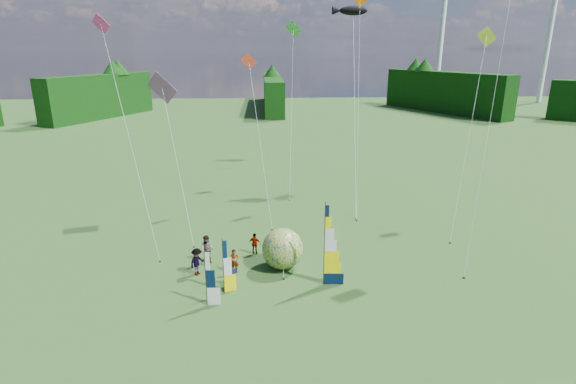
{
  "coord_description": "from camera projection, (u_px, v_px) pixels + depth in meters",
  "views": [
    {
      "loc": [
        -2.37,
        -20.71,
        13.41
      ],
      "look_at": [
        -1.0,
        4.0,
        5.5
      ],
      "focal_mm": 28.0,
      "sensor_mm": 36.0,
      "label": 1
    }
  ],
  "objects": [
    {
      "name": "turbine_left",
      "position": [
        548.0,
        42.0,
        113.38
      ],
      "size": [
        8.0,
        1.2,
        30.0
      ],
      "primitive_type": null,
      "color": "silver",
      "rests_on": "ground"
    },
    {
      "name": "small_kite_orange",
      "position": [
        359.0,
        96.0,
        37.83
      ],
      "size": [
        7.62,
        12.15,
        19.23
      ],
      "primitive_type": null,
      "rotation": [
        0.0,
        0.0,
        0.33
      ],
      "color": "#E15500",
      "rests_on": "ground"
    },
    {
      "name": "spectator_b",
      "position": [
        207.0,
        249.0,
        29.24
      ],
      "size": [
        1.02,
        0.73,
        1.89
      ],
      "primitive_type": "imported",
      "rotation": [
        0.0,
        0.0,
        -0.33
      ],
      "color": "#66594C",
      "rests_on": "ground"
    },
    {
      "name": "spectator_d",
      "position": [
        255.0,
        244.0,
        30.56
      ],
      "size": [
        0.95,
        0.61,
        1.5
      ],
      "primitive_type": "imported",
      "rotation": [
        0.0,
        0.0,
        2.83
      ],
      "color": "#66594C",
      "rests_on": "ground"
    },
    {
      "name": "side_banner_left",
      "position": [
        223.0,
        267.0,
        25.4
      ],
      "size": [
        0.9,
        0.36,
        3.24
      ],
      "primitive_type": null,
      "rotation": [
        0.0,
        0.0,
        0.29
      ],
      "color": "#FEEC00",
      "rests_on": "ground"
    },
    {
      "name": "small_kite_pink",
      "position": [
        129.0,
        134.0,
        29.5
      ],
      "size": [
        7.28,
        8.38,
        16.09
      ],
      "primitive_type": null,
      "rotation": [
        0.0,
        0.0,
        -0.21
      ],
      "color": "#F3398E",
      "rests_on": "ground"
    },
    {
      "name": "camp_chair",
      "position": [
        232.0,
        279.0,
        26.23
      ],
      "size": [
        0.68,
        0.68,
        1.09
      ],
      "primitive_type": null,
      "rotation": [
        0.0,
        0.0,
        0.08
      ],
      "color": "#131744",
      "rests_on": "ground"
    },
    {
      "name": "kite_parafoil",
      "position": [
        493.0,
        98.0,
        27.47
      ],
      "size": [
        10.92,
        12.44,
        21.09
      ],
      "primitive_type": null,
      "rotation": [
        0.0,
        0.0,
        0.35
      ],
      "color": "#B81400",
      "rests_on": "ground"
    },
    {
      "name": "feather_banner_main",
      "position": [
        324.0,
        246.0,
        26.03
      ],
      "size": [
        1.36,
        0.18,
        5.02
      ],
      "primitive_type": null,
      "rotation": [
        0.0,
        0.0,
        -0.06
      ],
      "color": "#071733",
      "rests_on": "ground"
    },
    {
      "name": "small_kite_green",
      "position": [
        292.0,
        103.0,
        43.46
      ],
      "size": [
        6.27,
        12.68,
        16.72
      ],
      "primitive_type": null,
      "rotation": [
        0.0,
        0.0,
        -0.22
      ],
      "color": "green",
      "rests_on": "ground"
    },
    {
      "name": "side_banner_far",
      "position": [
        206.0,
        279.0,
        24.14
      ],
      "size": [
        0.95,
        0.13,
        3.19
      ],
      "primitive_type": null,
      "rotation": [
        0.0,
        0.0,
        -0.04
      ],
      "color": "white",
      "rests_on": "ground"
    },
    {
      "name": "ground",
      "position": [
        311.0,
        313.0,
        23.9
      ],
      "size": [
        220.0,
        220.0,
        0.0
      ],
      "primitive_type": "plane",
      "color": "#35511F",
      "rests_on": "ground"
    },
    {
      "name": "spectator_c",
      "position": [
        197.0,
        262.0,
        27.67
      ],
      "size": [
        0.97,
        1.19,
        1.77
      ],
      "primitive_type": "imported",
      "rotation": [
        0.0,
        0.0,
        1.0
      ],
      "color": "#66594C",
      "rests_on": "ground"
    },
    {
      "name": "kite_whale",
      "position": [
        355.0,
        97.0,
        40.19
      ],
      "size": [
        5.13,
        15.8,
        18.57
      ],
      "primitive_type": null,
      "rotation": [
        0.0,
        0.0,
        0.03
      ],
      "color": "black",
      "rests_on": "ground"
    },
    {
      "name": "treeline_ring",
      "position": [
        312.0,
        244.0,
        22.69
      ],
      "size": [
        210.0,
        210.0,
        8.0
      ],
      "primitive_type": null,
      "color": "black",
      "rests_on": "ground"
    },
    {
      "name": "kite_rainbow_delta",
      "position": [
        176.0,
        148.0,
        33.64
      ],
      "size": [
        11.03,
        14.25,
        12.61
      ],
      "primitive_type": null,
      "rotation": [
        0.0,
        0.0,
        -0.32
      ],
      "color": "red",
      "rests_on": "ground"
    },
    {
      "name": "turbine_right",
      "position": [
        441.0,
        43.0,
        118.72
      ],
      "size": [
        8.0,
        1.2,
        30.0
      ],
      "primitive_type": null,
      "color": "silver",
      "rests_on": "ground"
    },
    {
      "name": "small_kite_yellow",
      "position": [
        470.0,
        126.0,
        33.87
      ],
      "size": [
        8.81,
        11.49,
        15.67
      ],
      "primitive_type": null,
      "rotation": [
        0.0,
        0.0,
        -0.16
      ],
      "color": "#FFF33E",
      "rests_on": "ground"
    },
    {
      "name": "spectator_a",
      "position": [
        234.0,
        261.0,
        27.98
      ],
      "size": [
        0.64,
        0.5,
        1.55
      ],
      "primitive_type": "imported",
      "rotation": [
        0.0,
        0.0,
        0.24
      ],
      "color": "#66594C",
      "rests_on": "ground"
    },
    {
      "name": "bol_inflatable",
      "position": [
        283.0,
        249.0,
        28.45
      ],
      "size": [
        3.49,
        3.49,
        2.63
      ],
      "primitive_type": "sphere",
      "rotation": [
        0.0,
        0.0,
        -0.43
      ],
      "color": "navy",
      "rests_on": "ground"
    },
    {
      "name": "small_kite_red",
      "position": [
        260.0,
        135.0,
        36.25
      ],
      "size": [
        6.84,
        10.55,
        13.55
      ],
      "primitive_type": null,
      "rotation": [
        0.0,
        0.0,
        0.32
      ],
      "color": "red",
      "rests_on": "ground"
    }
  ]
}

